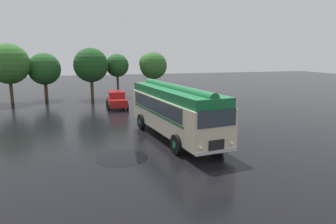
# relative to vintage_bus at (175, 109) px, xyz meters

# --- Properties ---
(ground_plane) EXTENTS (120.00, 120.00, 0.00)m
(ground_plane) POSITION_rel_vintage_bus_xyz_m (0.06, -0.44, -1.89)
(ground_plane) COLOR black
(vintage_bus) EXTENTS (3.75, 10.33, 3.49)m
(vintage_bus) POSITION_rel_vintage_bus_xyz_m (0.00, 0.00, 0.00)
(vintage_bus) COLOR beige
(vintage_bus) RESTS_ON ground
(car_near_left) EXTENTS (2.01, 4.23, 1.66)m
(car_near_left) POSITION_rel_vintage_bus_xyz_m (-2.33, 12.00, -1.05)
(car_near_left) COLOR maroon
(car_near_left) RESTS_ON ground
(car_mid_left) EXTENTS (2.07, 4.26, 1.66)m
(car_mid_left) POSITION_rel_vintage_bus_xyz_m (0.75, 11.71, -1.05)
(car_mid_left) COLOR navy
(car_mid_left) RESTS_ON ground
(tree_far_left) EXTENTS (4.42, 4.42, 6.49)m
(tree_far_left) POSITION_rel_vintage_bus_xyz_m (-13.03, 18.40, 2.29)
(tree_far_left) COLOR #4C3823
(tree_far_left) RESTS_ON ground
(tree_left_of_centre) EXTENTS (3.69, 3.69, 5.46)m
(tree_left_of_centre) POSITION_rel_vintage_bus_xyz_m (-9.82, 19.72, 1.73)
(tree_left_of_centre) COLOR #4C3823
(tree_left_of_centre) RESTS_ON ground
(tree_centre) EXTENTS (4.04, 4.04, 6.05)m
(tree_centre) POSITION_rel_vintage_bus_xyz_m (-4.51, 18.69, 2.13)
(tree_centre) COLOR #4C3823
(tree_centre) RESTS_ON ground
(tree_right_of_centre) EXTENTS (2.88, 2.93, 5.34)m
(tree_right_of_centre) POSITION_rel_vintage_bus_xyz_m (-1.15, 20.17, 1.95)
(tree_right_of_centre) COLOR #4C3823
(tree_right_of_centre) RESTS_ON ground
(tree_far_right) EXTENTS (3.49, 3.46, 5.58)m
(tree_far_right) POSITION_rel_vintage_bus_xyz_m (3.17, 19.59, 2.02)
(tree_far_right) COLOR #4C3823
(tree_far_right) RESTS_ON ground
(puddle_patch) EXTENTS (2.75, 2.75, 0.01)m
(puddle_patch) POSITION_rel_vintage_bus_xyz_m (-3.87, -3.03, -1.89)
(puddle_patch) COLOR black
(puddle_patch) RESTS_ON ground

